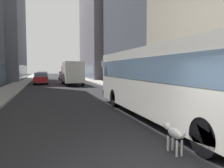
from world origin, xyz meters
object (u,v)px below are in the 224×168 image
car_silver_sedan (42,76)px  car_red_coupe (41,78)px  transit_bus (163,78)px  box_truck (72,72)px  car_white_van (75,76)px  dalmatian_dog (173,133)px  car_grey_wagon (63,75)px

car_silver_sedan → car_red_coupe: (0.00, -8.81, 0.00)m
transit_bus → car_silver_sedan: transit_bus is taller
transit_bus → box_truck: same height
car_white_van → car_red_coupe: same height
car_white_van → transit_bus: bearing=-90.0°
car_white_van → dalmatian_dog: bearing=-92.9°
car_silver_sedan → dalmatian_dog: size_ratio=4.30×
car_grey_wagon → box_truck: (0.00, -15.54, 0.84)m
car_grey_wagon → dalmatian_dog: bearing=-90.2°
car_grey_wagon → dalmatian_dog: (-0.15, -40.64, -0.31)m
car_red_coupe → car_silver_sedan: bearing=90.0°
car_red_coupe → transit_bus: bearing=-76.8°
transit_bus → car_grey_wagon: (-1.60, 36.97, -0.95)m
dalmatian_dog → car_white_van: bearing=87.1°
car_grey_wagon → dalmatian_dog: size_ratio=4.95×
box_truck → car_grey_wagon: bearing=90.0°
car_silver_sedan → box_truck: 12.05m
car_silver_sedan → car_white_van: same height
car_white_van → dalmatian_dog: size_ratio=4.95×
car_grey_wagon → transit_bus: bearing=-87.5°
transit_bus → box_truck: (-1.60, 21.43, -0.11)m
car_grey_wagon → car_white_van: bearing=-74.6°
box_truck → transit_bus: bearing=-85.7°
box_truck → car_red_coupe: bearing=147.8°
car_white_van → box_truck: bearing=-99.3°
car_silver_sedan → car_grey_wagon: same height
car_grey_wagon → car_silver_sedan: bearing=-133.6°
car_silver_sedan → car_red_coupe: bearing=-90.0°
transit_bus → dalmatian_dog: 4.26m
car_white_van → car_grey_wagon: bearing=105.4°
car_red_coupe → dalmatian_dog: (3.85, -27.62, -0.31)m
transit_bus → car_white_van: bearing=90.0°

